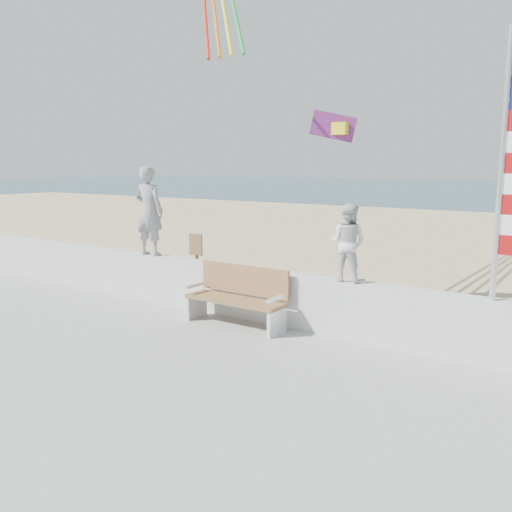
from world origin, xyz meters
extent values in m
plane|color=#284451|center=(0.00, 0.00, 0.00)|extent=(220.00, 220.00, 0.00)
cube|color=tan|center=(0.00, 9.00, 0.04)|extent=(90.00, 40.00, 0.08)
cube|color=silver|center=(0.00, 2.00, 0.63)|extent=(30.00, 0.35, 0.90)
imported|color=gray|center=(-2.55, 2.00, 1.97)|extent=(0.69, 0.49, 1.78)
imported|color=silver|center=(1.80, 2.00, 1.69)|extent=(0.60, 0.47, 1.21)
cube|color=olive|center=(0.01, 1.45, 0.62)|extent=(1.80, 0.50, 0.06)
cube|color=#9A6C43|center=(0.01, 1.72, 0.93)|extent=(1.80, 0.05, 0.50)
cube|color=white|center=(-0.84, 1.45, 0.38)|extent=(0.06, 0.50, 0.40)
cube|color=silver|center=(-0.84, 1.40, 0.78)|extent=(0.06, 0.45, 0.05)
cube|color=white|center=(0.86, 1.45, 0.38)|extent=(0.06, 0.50, 0.40)
cube|color=white|center=(0.86, 1.40, 0.78)|extent=(0.06, 0.45, 0.05)
cylinder|color=silver|center=(3.93, 2.00, 2.83)|extent=(0.08, 0.08, 3.50)
cube|color=red|center=(0.44, 4.07, 3.61)|extent=(0.92, 0.62, 0.63)
cube|color=yellow|center=(0.59, 4.07, 3.56)|extent=(0.33, 0.24, 0.23)
cylinder|color=brown|center=(-1.63, 2.36, 0.68)|extent=(0.07, 0.07, 1.20)
cube|color=brown|center=(-1.63, 2.34, 1.33)|extent=(0.32, 0.03, 0.42)
camera|label=1|loc=(5.39, -5.60, 2.86)|focal=38.00mm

